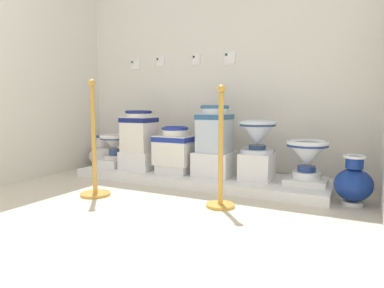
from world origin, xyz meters
The scene contains 24 objects.
ground_plane centered at (1.69, 0.73, -0.01)m, with size 5.37×5.45×0.02m, color beige.
wall_back centered at (1.69, 2.68, 1.43)m, with size 3.57×0.06×2.86m, color silver.
wall_left centered at (-0.03, 1.33, 1.43)m, with size 0.06×2.85×2.86m, color silver.
display_platform centered at (1.69, 2.25, 0.05)m, with size 2.66×0.76×0.09m, color white.
plinth_block_pale_glazed centered at (0.60, 2.23, 0.13)m, with size 0.30×0.39×0.09m, color white.
antique_toilet_pale_glazed centered at (0.60, 2.23, 0.36)m, with size 0.34×0.34×0.28m.
plinth_block_leftmost centered at (1.00, 2.18, 0.19)m, with size 0.37×0.31×0.20m, color white.
antique_toilet_leftmost centered at (1.00, 2.18, 0.53)m, with size 0.33×0.30×0.46m.
plinth_block_slender_white centered at (1.46, 2.18, 0.14)m, with size 0.34×0.28×0.09m, color white.
antique_toilet_slender_white centered at (1.46, 2.18, 0.38)m, with size 0.39×0.33×0.40m.
plinth_block_broad_patterned centered at (1.88, 2.24, 0.21)m, with size 0.38×0.35×0.24m, color white.
antique_toilet_broad_patterned centered at (1.88, 2.24, 0.58)m, with size 0.31×0.30×0.47m.
plinth_block_squat_floral centered at (2.33, 2.24, 0.22)m, with size 0.29×0.30×0.26m, color white.
antique_toilet_squat_floral centered at (2.33, 2.24, 0.54)m, with size 0.36×0.36×0.32m.
plinth_block_central_ornate centered at (2.78, 2.26, 0.12)m, with size 0.36×0.33×0.05m, color white.
antique_toilet_central_ornate centered at (2.78, 2.26, 0.37)m, with size 0.38×0.38×0.35m.
info_placard_first centered at (0.62, 2.65, 1.31)m, with size 0.14×0.01×0.11m.
info_placard_second centered at (0.99, 2.65, 1.33)m, with size 0.11×0.01×0.11m.
info_placard_third centered at (1.47, 2.65, 1.32)m, with size 0.09×0.01×0.11m.
info_placard_fourth centered at (1.88, 2.65, 1.32)m, with size 0.13×0.01×0.14m.
decorative_vase_spare centered at (0.20, 2.45, 0.16)m, with size 0.31×0.31×0.42m.
decorative_vase_companion centered at (3.17, 2.07, 0.18)m, with size 0.30×0.30×0.40m.
stanchion_post_near_left centered at (1.11, 1.35, 0.30)m, with size 0.26×0.26×1.03m.
stanchion_post_near_right centered at (2.24, 1.53, 0.31)m, with size 0.23×0.23×0.96m.
Camera 1 is at (3.22, -0.91, 0.80)m, focal length 31.79 mm.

